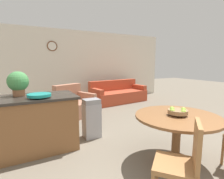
# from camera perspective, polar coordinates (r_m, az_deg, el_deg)

# --- Properties ---
(wall_back) EXTENTS (8.00, 0.09, 2.70)m
(wall_back) POSITION_cam_1_polar(r_m,az_deg,el_deg) (6.90, -12.26, 7.39)
(wall_back) COLOR silver
(wall_back) RESTS_ON ground_plane
(dining_table) EXTENTS (1.21, 1.21, 0.73)m
(dining_table) POSITION_cam_1_polar(r_m,az_deg,el_deg) (2.77, 20.42, -11.23)
(dining_table) COLOR brown
(dining_table) RESTS_ON ground_plane
(dining_chair_near_left) EXTENTS (0.59, 0.59, 0.92)m
(dining_chair_near_left) POSITION_cam_1_polar(r_m,az_deg,el_deg) (2.02, 22.19, -20.64)
(dining_chair_near_left) COLOR #9E6B3D
(dining_chair_near_left) RESTS_ON ground_plane
(fruit_bowl) EXTENTS (0.28, 0.28, 0.11)m
(fruit_bowl) POSITION_cam_1_polar(r_m,az_deg,el_deg) (2.70, 20.66, -6.73)
(fruit_bowl) COLOR olive
(fruit_bowl) RESTS_ON dining_table
(kitchen_island) EXTENTS (1.41, 0.83, 0.93)m
(kitchen_island) POSITION_cam_1_polar(r_m,az_deg,el_deg) (3.30, -24.20, -10.03)
(kitchen_island) COLOR brown
(kitchen_island) RESTS_ON ground_plane
(teal_bowl) EXTENTS (0.36, 0.36, 0.07)m
(teal_bowl) POSITION_cam_1_polar(r_m,az_deg,el_deg) (2.99, -22.66, -1.73)
(teal_bowl) COLOR teal
(teal_bowl) RESTS_ON kitchen_island
(potted_plant) EXTENTS (0.34, 0.34, 0.41)m
(potted_plant) POSITION_cam_1_polar(r_m,az_deg,el_deg) (3.31, -28.32, 2.03)
(potted_plant) COLOR #A36642
(potted_plant) RESTS_ON kitchen_island
(trash_bin) EXTENTS (0.33, 0.26, 0.78)m
(trash_bin) POSITION_cam_1_polar(r_m,az_deg,el_deg) (3.55, -6.66, -9.35)
(trash_bin) COLOR #9E9EA3
(trash_bin) RESTS_ON ground_plane
(couch) EXTENTS (2.21, 1.14, 0.81)m
(couch) POSITION_cam_1_polar(r_m,az_deg,el_deg) (6.70, 1.94, -1.65)
(couch) COLOR #B24228
(couch) RESTS_ON ground_plane
(armchair) EXTENTS (1.17, 1.20, 0.86)m
(armchair) POSITION_cam_1_polar(r_m,az_deg,el_deg) (5.16, -12.18, -4.88)
(armchair) COLOR #A87056
(armchair) RESTS_ON ground_plane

